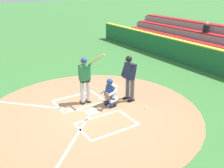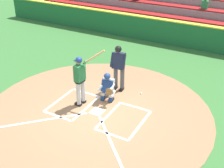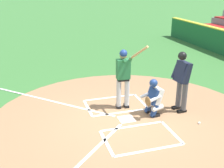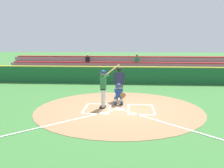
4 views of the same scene
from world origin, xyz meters
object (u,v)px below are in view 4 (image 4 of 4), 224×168
object	(u,v)px
batter	(104,86)
plate_umpire	(119,81)
catcher	(119,94)
baseball	(136,100)

from	to	relation	value
batter	plate_umpire	size ratio (longest dim) A/B	1.14
plate_umpire	catcher	bearing A→B (deg)	91.77
batter	baseball	xyz separation A→B (m)	(-1.62, -1.68, -1.06)
batter	baseball	size ratio (longest dim) A/B	28.76
batter	catcher	bearing A→B (deg)	-136.12
batter	catcher	xyz separation A→B (m)	(-0.71, -0.68, -0.51)
batter	catcher	distance (m)	1.11
baseball	batter	bearing A→B (deg)	46.16
catcher	baseball	size ratio (longest dim) A/B	15.27
plate_umpire	baseball	size ratio (longest dim) A/B	25.20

